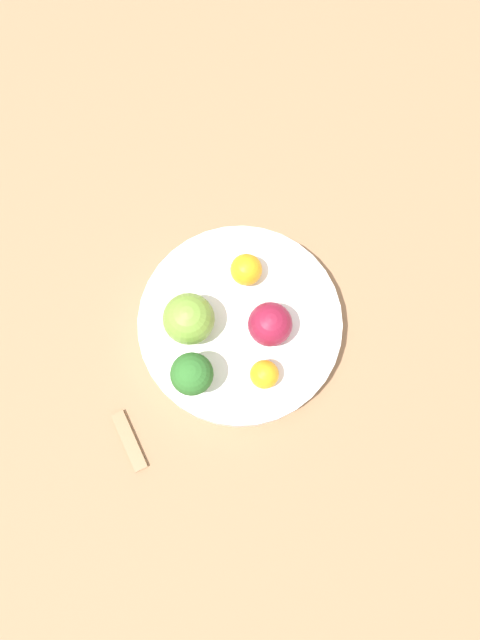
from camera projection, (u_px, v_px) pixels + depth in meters
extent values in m
plane|color=gray|center=(240.00, 331.00, 0.80)|extent=(6.00, 6.00, 0.00)
cube|color=#936D4C|center=(240.00, 329.00, 0.79)|extent=(1.20, 1.20, 0.02)
cylinder|color=white|center=(240.00, 325.00, 0.77)|extent=(0.25, 0.25, 0.03)
cylinder|color=#99C17A|center=(194.00, 378.00, 0.73)|extent=(0.02, 0.02, 0.02)
sphere|color=#2D6B28|center=(192.00, 374.00, 0.70)|extent=(0.05, 0.05, 0.05)
sphere|color=maroon|center=(270.00, 324.00, 0.73)|extent=(0.05, 0.05, 0.05)
sphere|color=olive|center=(189.00, 319.00, 0.72)|extent=(0.06, 0.06, 0.06)
sphere|color=orange|center=(246.00, 270.00, 0.75)|extent=(0.04, 0.04, 0.04)
sphere|color=orange|center=(264.00, 374.00, 0.72)|extent=(0.03, 0.03, 0.03)
cube|color=olive|center=(129.00, 441.00, 0.75)|extent=(0.04, 0.08, 0.01)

